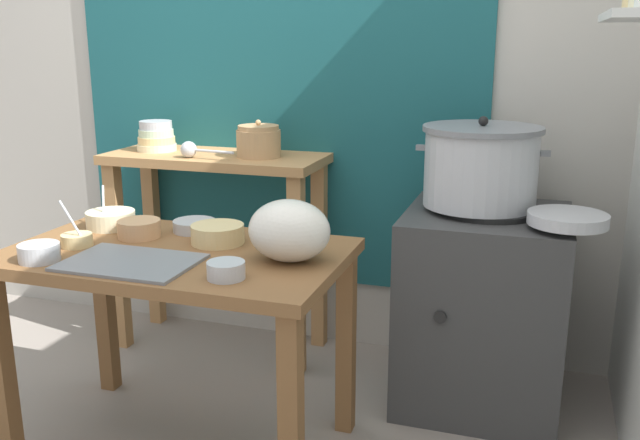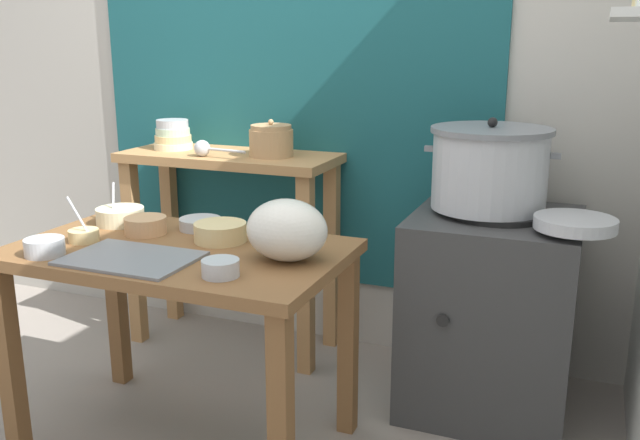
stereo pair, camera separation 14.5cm
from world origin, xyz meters
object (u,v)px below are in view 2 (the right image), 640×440
(clay_pot, at_px, (271,141))
(prep_table, at_px, (180,279))
(prep_bowl_3, at_px, (120,215))
(prep_bowl_4, at_px, (220,267))
(prep_bowl_5, at_px, (44,246))
(serving_tray, at_px, (131,258))
(prep_bowl_1, at_px, (220,231))
(ladle, at_px, (204,148))
(prep_bowl_6, at_px, (145,225))
(steamer_pot, at_px, (490,168))
(stove_block, at_px, (490,312))
(prep_bowl_2, at_px, (200,223))
(bowl_stack_enamel, at_px, (173,136))
(wide_pan, at_px, (575,223))
(plastic_bag, at_px, (287,230))
(back_shelf_table, at_px, (230,202))
(prep_bowl_0, at_px, (84,235))

(clay_pot, bearing_deg, prep_table, -87.20)
(prep_bowl_3, xyz_separation_m, prep_bowl_4, (0.64, -0.37, -0.01))
(prep_bowl_5, bearing_deg, serving_tray, 12.28)
(clay_pot, relative_size, prep_bowl_1, 1.06)
(ladle, height_order, serving_tray, ladle)
(serving_tray, xyz_separation_m, prep_bowl_6, (-0.14, 0.27, 0.03))
(prep_table, bearing_deg, prep_bowl_6, 153.65)
(steamer_pot, height_order, prep_bowl_4, steamer_pot)
(stove_block, distance_m, prep_bowl_2, 1.14)
(prep_bowl_5, bearing_deg, steamer_pot, 36.38)
(steamer_pot, xyz_separation_m, bowl_stack_enamel, (-1.44, 0.12, 0.03))
(stove_block, distance_m, prep_bowl_3, 1.44)
(prep_bowl_3, distance_m, prep_bowl_4, 0.74)
(wide_pan, bearing_deg, plastic_bag, -149.46)
(back_shelf_table, relative_size, plastic_bag, 3.73)
(bowl_stack_enamel, bearing_deg, plastic_bag, -40.37)
(prep_bowl_0, distance_m, prep_bowl_5, 0.17)
(prep_table, relative_size, steamer_pot, 2.27)
(stove_block, xyz_separation_m, ladle, (-1.24, 0.01, 0.55))
(prep_bowl_0, distance_m, prep_bowl_4, 0.62)
(stove_block, distance_m, prep_bowl_6, 1.32)
(stove_block, bearing_deg, prep_bowl_3, -159.45)
(serving_tray, relative_size, plastic_bag, 1.55)
(steamer_pot, bearing_deg, prep_table, -142.75)
(prep_bowl_2, bearing_deg, prep_bowl_1, -36.80)
(prep_table, xyz_separation_m, prep_bowl_3, (-0.36, 0.17, 0.14))
(steamer_pot, bearing_deg, plastic_bag, -127.03)
(prep_table, relative_size, serving_tray, 2.75)
(serving_tray, relative_size, prep_bowl_0, 2.52)
(steamer_pot, height_order, bowl_stack_enamel, steamer_pot)
(serving_tray, bearing_deg, plastic_bag, 21.86)
(back_shelf_table, bearing_deg, steamer_pot, -5.49)
(ladle, height_order, prep_bowl_0, ladle)
(prep_table, xyz_separation_m, wide_pan, (1.21, 0.49, 0.19))
(bowl_stack_enamel, height_order, ladle, bowl_stack_enamel)
(prep_bowl_0, relative_size, prep_bowl_5, 1.27)
(bowl_stack_enamel, height_order, wide_pan, bowl_stack_enamel)
(prep_table, distance_m, prep_bowl_2, 0.26)
(plastic_bag, height_order, wide_pan, plastic_bag)
(prep_bowl_0, xyz_separation_m, prep_bowl_5, (-0.01, -0.17, 0.01))
(prep_bowl_4, bearing_deg, steamer_pot, 54.77)
(prep_table, distance_m, prep_bowl_1, 0.21)
(prep_bowl_0, xyz_separation_m, prep_bowl_2, (0.28, 0.29, -0.00))
(serving_tray, height_order, prep_bowl_4, prep_bowl_4)
(prep_bowl_0, xyz_separation_m, prep_bowl_1, (0.43, 0.18, 0.01))
(wide_pan, xyz_separation_m, prep_bowl_4, (-0.93, -0.69, -0.05))
(stove_block, bearing_deg, clay_pot, 172.41)
(wide_pan, bearing_deg, bowl_stack_enamel, 170.00)
(back_shelf_table, relative_size, stove_block, 1.23)
(prep_bowl_0, xyz_separation_m, prep_bowl_3, (-0.03, 0.24, 0.01))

